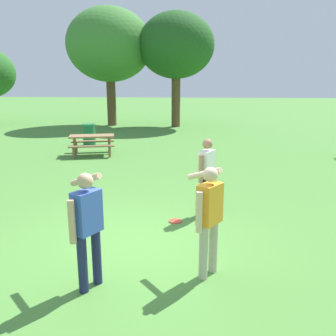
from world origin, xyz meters
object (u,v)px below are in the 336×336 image
person_catcher (207,172)px  person_bystander (209,213)px  frisbee (175,221)px  tree_broad_center (109,45)px  picnic_table_near (92,141)px  trash_can_beside_table (89,135)px  person_thrower (87,222)px  tree_far_right (176,46)px

person_catcher → person_bystander: 2.48m
frisbee → tree_broad_center: bearing=107.9°
picnic_table_near → trash_can_beside_table: bearing=110.1°
picnic_table_near → person_thrower: bearing=-73.6°
picnic_table_near → tree_far_right: (2.68, 9.26, 4.34)m
person_bystander → picnic_table_near: bearing=116.7°
person_catcher → tree_far_right: size_ratio=0.24×
person_thrower → person_catcher: size_ratio=1.00×
person_thrower → frisbee: 2.82m
frisbee → picnic_table_near: size_ratio=0.13×
person_bystander → tree_far_right: bearing=95.1°
picnic_table_near → tree_broad_center: (-1.54, 9.61, 4.45)m
person_thrower → tree_far_right: size_ratio=0.24×
person_thrower → person_catcher: (1.65, 2.94, -0.02)m
person_bystander → frisbee: (-0.60, 1.98, -0.95)m
frisbee → picnic_table_near: bearing=119.4°
frisbee → picnic_table_near: (-3.68, 6.53, 0.55)m
person_bystander → frisbee: bearing=106.8°
person_bystander → trash_can_beside_table: bearing=115.4°
picnic_table_near → person_catcher: bearing=-54.5°
person_thrower → tree_broad_center: 19.48m
person_bystander → tree_broad_center: tree_broad_center is taller
trash_can_beside_table → tree_broad_center: bearing=95.9°
person_bystander → person_catcher: bearing=89.4°
picnic_table_near → tree_far_right: 10.57m
trash_can_beside_table → frisbee: bearing=-62.7°
picnic_table_near → trash_can_beside_table: size_ratio=2.08×
person_thrower → person_catcher: bearing=60.6°
trash_can_beside_table → tree_far_right: bearing=64.3°
tree_far_right → person_bystander: bearing=-84.9°
person_thrower → person_bystander: size_ratio=1.00×
tree_broad_center → frisbee: bearing=-72.1°
person_thrower → person_bystander: 1.69m
frisbee → trash_can_beside_table: trash_can_beside_table is taller
person_bystander → tree_far_right: size_ratio=0.24×
person_thrower → picnic_table_near: 9.37m
person_thrower → tree_far_right: bearing=89.9°
person_catcher → tree_broad_center: size_ratio=0.22×
person_bystander → tree_broad_center: 19.46m
frisbee → tree_broad_center: tree_broad_center is taller
frisbee → trash_can_beside_table: bearing=117.3°
person_thrower → frisbee: (1.03, 2.45, -0.95)m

